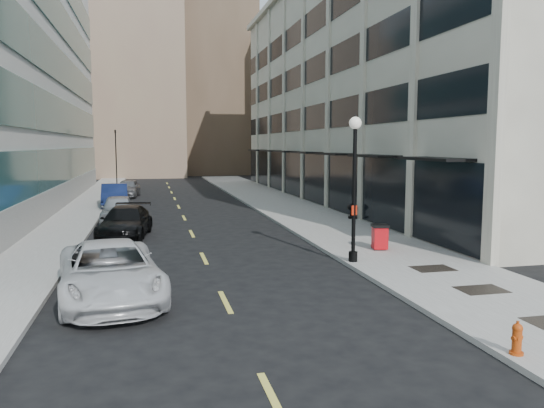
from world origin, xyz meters
name	(u,v)px	position (x,y,z in m)	size (l,w,h in m)	color
ground	(237,325)	(0.00, 0.00, 0.00)	(160.00, 160.00, 0.00)	black
sidewalk_right	(301,213)	(7.50, 20.00, 0.07)	(5.00, 80.00, 0.15)	gray
sidewalk_left	(72,220)	(-6.50, 20.00, 0.07)	(3.00, 80.00, 0.15)	gray
building_right	(391,88)	(16.94, 26.99, 8.99)	(15.30, 46.50, 18.25)	beige
skyline_tan_near	(132,79)	(-4.00, 68.00, 14.00)	(14.00, 18.00, 28.00)	#857157
skyline_brown	(212,64)	(8.00, 72.00, 17.00)	(12.00, 16.00, 34.00)	brown
skyline_tan_far	(70,104)	(-14.00, 78.00, 11.00)	(12.00, 14.00, 22.00)	#857157
skyline_stone	(283,108)	(18.00, 66.00, 10.00)	(10.00, 14.00, 20.00)	beige
grate_mid	(481,290)	(7.60, 1.00, 0.15)	(1.40, 1.00, 0.01)	black
grate_far	(433,268)	(7.60, 3.80, 0.15)	(1.40, 1.00, 0.01)	black
road_centerline	(188,225)	(0.00, 17.00, 0.01)	(0.15, 68.20, 0.01)	#D8CC4C
traffic_signal	(115,133)	(-5.50, 48.00, 5.72)	(0.66, 0.66, 6.98)	black
car_white_van	(110,272)	(-3.20, 2.96, 0.83)	(2.76, 5.98, 1.66)	silver
car_black_pickup	(125,222)	(-3.20, 13.54, 0.76)	(2.12, 5.22, 1.51)	black
car_silver_sedan	(118,209)	(-3.83, 18.83, 0.79)	(1.87, 4.66, 1.59)	#9EA2A7
car_blue_sedan	(114,196)	(-4.48, 26.61, 0.84)	(1.78, 5.10, 1.68)	#15214F
car_grey_sedan	(128,188)	(-3.83, 34.42, 0.76)	(1.80, 4.48, 1.53)	slate
fire_hydrant	(517,338)	(5.30, -3.52, 0.49)	(0.29, 0.29, 0.71)	#BC3F0D
trash_bin	(380,236)	(7.22, 7.40, 0.72)	(0.75, 0.78, 1.05)	#BB0C13
lamppost	(354,175)	(5.30, 5.54, 3.36)	(0.45, 0.45, 5.46)	black
sign_post	(354,223)	(5.30, 5.51, 1.61)	(0.25, 0.13, 2.25)	slate
urn_planter	(352,210)	(9.60, 16.40, 0.68)	(0.63, 0.63, 0.87)	black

